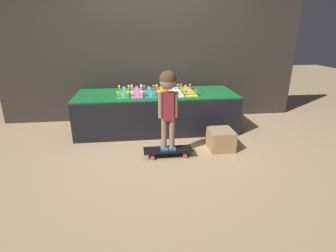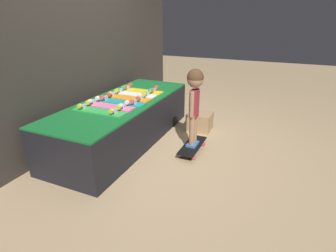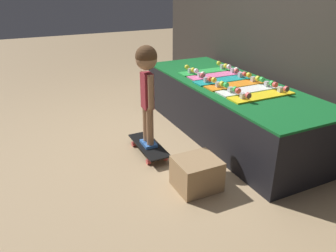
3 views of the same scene
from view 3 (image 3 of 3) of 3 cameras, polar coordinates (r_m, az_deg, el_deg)
The scene contains 12 objects.
ground_plane at distance 3.45m, azimuth 1.63°, elevation -3.05°, with size 16.00×16.00×0.00m, color tan.
back_wall at distance 3.83m, azimuth 19.33°, elevation 16.34°, with size 5.04×0.10×2.29m.
display_rack at distance 3.64m, azimuth 10.54°, elevation 3.03°, with size 2.41×0.89×0.58m.
skateboard_green_on_rack at distance 3.94m, azimuth 6.70°, elevation 9.59°, with size 0.18×0.67×0.09m.
skateboard_pink_on_rack at distance 3.78m, azimuth 8.41°, elevation 8.90°, with size 0.18×0.67×0.09m.
skateboard_teal_on_rack at distance 3.61m, azimuth 9.62°, elevation 8.06°, with size 0.18×0.67×0.09m.
skateboard_orange_on_rack at distance 3.47m, azimuth 11.71°, elevation 7.23°, with size 0.18×0.67×0.09m.
skateboard_white_on_rack at distance 3.33m, azimuth 13.89°, elevation 6.32°, with size 0.18×0.67×0.09m.
skateboard_yellow_on_rack at distance 3.18m, azimuth 16.01°, elevation 5.28°, with size 0.18×0.67×0.09m.
skateboard_on_floor at distance 3.24m, azimuth -3.38°, elevation -3.54°, with size 0.61×0.21×0.09m.
child at distance 2.99m, azimuth -3.71°, elevation 8.38°, with size 0.23×0.20×0.97m.
storage_box at distance 2.71m, azimuth 5.01°, elevation -8.25°, with size 0.31×0.35×0.26m.
Camera 3 is at (2.73, -1.42, 1.58)m, focal length 35.00 mm.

